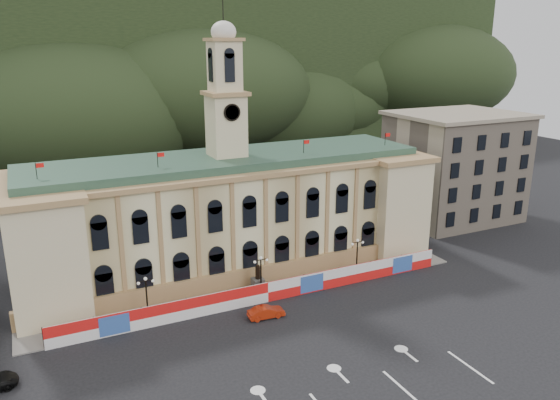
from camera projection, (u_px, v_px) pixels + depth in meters
name	position (u px, v px, depth m)	size (l,w,h in m)	color
ground	(331.00, 366.00, 53.02)	(260.00, 260.00, 0.00)	black
lane_markings	(360.00, 394.00, 48.69)	(26.00, 10.00, 0.02)	white
hill_ridge	(111.00, 81.00, 153.15)	(230.00, 80.00, 64.00)	black
city_hall	(230.00, 211.00, 74.73)	(56.20, 17.60, 37.10)	beige
side_building_right	(454.00, 166.00, 94.98)	(21.00, 17.00, 18.60)	tan
hoarding_fence	(268.00, 292.00, 65.74)	(50.00, 0.44, 2.50)	red
pavement	(259.00, 292.00, 68.36)	(56.00, 5.50, 0.16)	slate
statue	(258.00, 283.00, 68.27)	(1.40, 1.40, 3.72)	#595651
lamp_left	(147.00, 294.00, 61.07)	(1.96, 0.44, 5.15)	black
lamp_center	(261.00, 272.00, 66.87)	(1.96, 0.44, 5.15)	black
lamp_right	(357.00, 254.00, 72.67)	(1.96, 0.44, 5.15)	black
red_sedan	(266.00, 312.00, 61.99)	(4.32, 1.76, 1.39)	#A6230B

